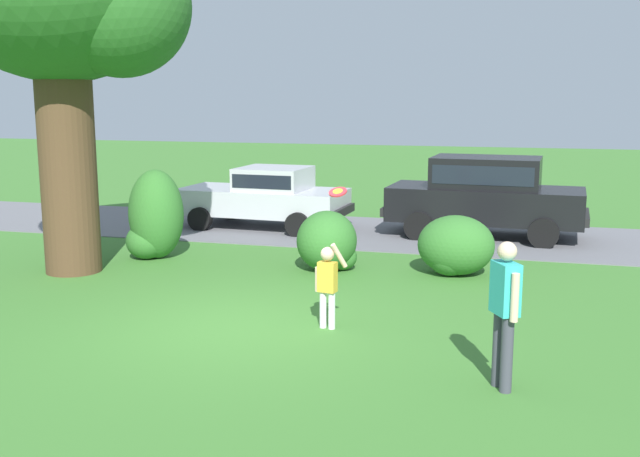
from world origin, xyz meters
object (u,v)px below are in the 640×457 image
at_px(frisbee, 338,192).
at_px(adult_onlooker, 505,307).
at_px(child_thrower, 328,280).
at_px(parked_sedan, 266,195).
at_px(parked_suv, 485,192).

height_order(frisbee, adult_onlooker, frisbee).
bearing_deg(adult_onlooker, child_thrower, 146.72).
xyz_separation_m(parked_sedan, child_thrower, (3.63, -7.62, -0.13)).
bearing_deg(parked_suv, adult_onlooker, -85.77).
relative_size(parked_sedan, child_thrower, 3.49).
distance_m(parked_sedan, adult_onlooker, 11.13).
bearing_deg(frisbee, parked_suv, 75.29).
bearing_deg(parked_suv, child_thrower, -103.13).
height_order(parked_sedan, adult_onlooker, adult_onlooker).
distance_m(parked_sedan, frisbee, 7.83).
distance_m(child_thrower, frisbee, 1.41).
bearing_deg(child_thrower, parked_sedan, 115.48).
relative_size(parked_sedan, parked_suv, 0.94).
bearing_deg(parked_sedan, parked_suv, 1.98).
height_order(parked_suv, frisbee, frisbee).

